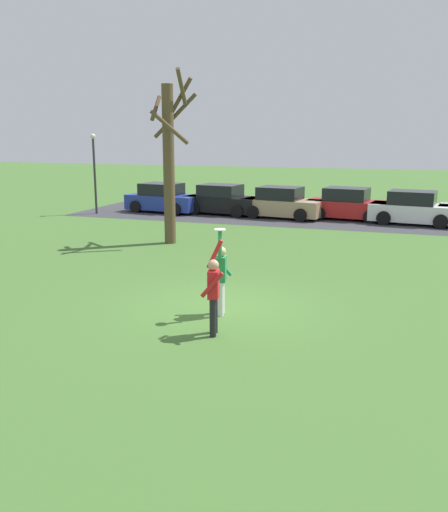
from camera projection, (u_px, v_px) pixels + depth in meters
name	position (u px, v px, depth m)	size (l,w,h in m)	color
ground_plane	(222.00, 308.00, 13.63)	(120.00, 120.00, 0.00)	#426B2D
person_catcher	(221.00, 275.00, 12.92)	(0.49, 0.58, 2.08)	silver
person_defender	(214.00, 291.00, 11.60)	(0.52, 0.61, 2.04)	black
frisbee_disc	(220.00, 230.00, 12.46)	(0.26, 0.26, 0.02)	white
parked_car_blue	(163.00, 199.00, 30.47)	(4.30, 2.44, 1.59)	#233893
parked_car_black	(222.00, 201.00, 29.66)	(4.30, 2.44, 1.59)	black
parked_car_tan	(282.00, 204.00, 28.32)	(4.30, 2.44, 1.59)	tan
parked_car_red	(348.00, 205.00, 27.83)	(4.30, 2.44, 1.59)	red
parked_car_white	(414.00, 209.00, 26.30)	(4.30, 2.44, 1.59)	white
parking_strip	(313.00, 218.00, 28.19)	(25.64, 6.40, 0.01)	#38383D
bare_tree_tall	(170.00, 157.00, 21.14)	(1.96, 2.00, 6.59)	brown
lamppost_by_lot	(94.00, 166.00, 29.35)	(0.28, 0.28, 4.26)	#2D2D33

